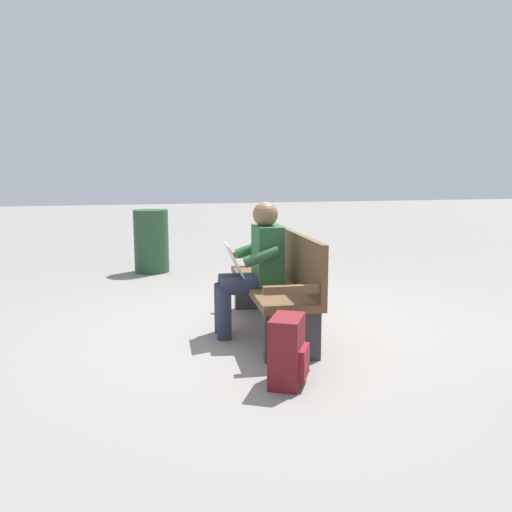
{
  "coord_description": "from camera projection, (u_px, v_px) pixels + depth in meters",
  "views": [
    {
      "loc": [
        -4.45,
        1.33,
        1.42
      ],
      "look_at": [
        -0.04,
        0.15,
        0.7
      ],
      "focal_mm": 36.92,
      "sensor_mm": 36.0,
      "label": 1
    }
  ],
  "objects": [
    {
      "name": "person_seated",
      "position": [
        255.0,
        265.0,
        4.6
      ],
      "size": [
        0.59,
        0.6,
        1.18
      ],
      "rotation": [
        0.0,
        0.0,
        -0.08
      ],
      "color": "#23512D",
      "rests_on": "ground"
    },
    {
      "name": "ground_plane",
      "position": [
        271.0,
        330.0,
        4.81
      ],
      "size": [
        40.0,
        40.0,
        0.0
      ],
      "primitive_type": "plane",
      "color": "gray"
    },
    {
      "name": "bench_near",
      "position": [
        279.0,
        281.0,
        4.75
      ],
      "size": [
        1.83,
        0.63,
        0.9
      ],
      "rotation": [
        0.0,
        0.0,
        -0.08
      ],
      "color": "brown",
      "rests_on": "ground"
    },
    {
      "name": "backpack",
      "position": [
        288.0,
        351.0,
        3.55
      ],
      "size": [
        0.38,
        0.34,
        0.47
      ],
      "rotation": [
        0.0,
        0.0,
        2.63
      ],
      "color": "maroon",
      "rests_on": "ground"
    },
    {
      "name": "trash_bin",
      "position": [
        151.0,
        241.0,
        7.57
      ],
      "size": [
        0.49,
        0.49,
        0.9
      ],
      "primitive_type": "cylinder",
      "color": "#23472D",
      "rests_on": "ground"
    }
  ]
}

